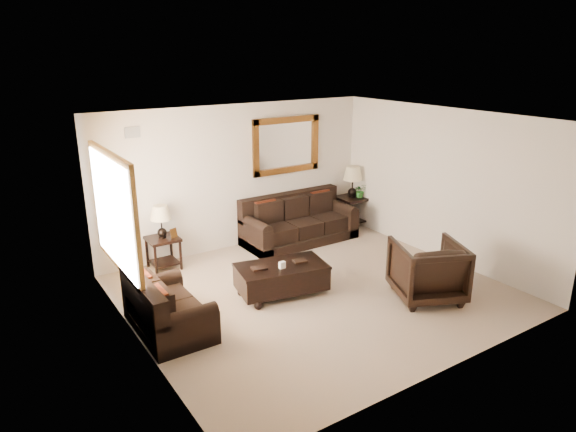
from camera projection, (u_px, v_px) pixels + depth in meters
room at (317, 210)px, 7.62m from camera, size 5.51×5.01×2.71m
window at (115, 212)px, 6.87m from camera, size 0.07×1.96×1.66m
mirror at (286, 145)px, 9.99m from camera, size 1.50×0.06×1.10m
air_vent at (132, 132)px, 8.29m from camera, size 0.25×0.02×0.18m
sofa at (298, 225)px, 10.13m from camera, size 2.24×0.97×0.92m
loveseat at (165, 311)px, 6.86m from camera, size 0.84×1.42×0.80m
end_table_left at (162, 228)px, 8.71m from camera, size 0.52×0.52×1.14m
end_table_right at (352, 188)px, 10.82m from camera, size 0.59×0.59×1.30m
coffee_table at (281, 276)px, 7.94m from camera, size 1.49×0.99×0.58m
armchair at (428, 268)px, 7.73m from camera, size 1.25×1.22×0.99m
potted_plant at (360, 192)px, 10.83m from camera, size 0.33×0.35×0.22m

